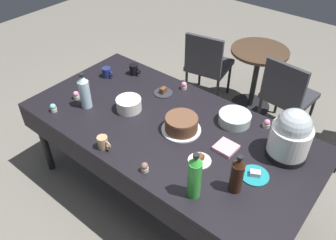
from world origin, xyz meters
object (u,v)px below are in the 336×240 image
at_px(potluck_table, 168,132).
at_px(soda_bottle_lime_soda, 195,177).
at_px(coffee_mug_tan, 103,143).
at_px(slow_cooker, 291,135).
at_px(dessert_plate_white, 200,160).
at_px(maroon_chair_right, 287,93).
at_px(glass_salad_bowl, 235,118).
at_px(dessert_plate_teal, 255,175).
at_px(cupcake_berry, 53,108).
at_px(ceramic_snack_bowl, 129,104).
at_px(cupcake_cocoa, 145,167).
at_px(cupcake_lemon, 267,124).
at_px(maroon_chair_left, 207,63).
at_px(cupcake_vanilla, 76,95).
at_px(soda_bottle_cola, 237,175).
at_px(soda_bottle_water, 85,92).
at_px(coffee_mug_black, 134,70).
at_px(dessert_plate_charcoal, 163,92).
at_px(frosted_layer_cake, 181,124).
at_px(cupcake_rose, 184,86).
at_px(coffee_mug_navy, 107,72).
at_px(round_cafe_table, 257,68).

relative_size(potluck_table, soda_bottle_lime_soda, 6.65).
bearing_deg(coffee_mug_tan, slow_cooker, 35.85).
distance_m(dessert_plate_white, maroon_chair_right, 1.53).
xyz_separation_m(glass_salad_bowl, dessert_plate_teal, (0.37, -0.38, -0.03)).
height_order(potluck_table, cupcake_berry, cupcake_berry).
distance_m(ceramic_snack_bowl, cupcake_cocoa, 0.67).
relative_size(cupcake_lemon, maroon_chair_left, 0.08).
relative_size(cupcake_cocoa, cupcake_vanilla, 1.00).
distance_m(maroon_chair_left, maroon_chair_right, 0.93).
bearing_deg(maroon_chair_left, soda_bottle_cola, -51.96).
bearing_deg(cupcake_vanilla, ceramic_snack_bowl, 20.65).
xyz_separation_m(soda_bottle_water, maroon_chair_left, (0.11, 1.57, -0.40)).
relative_size(cupcake_lemon, coffee_mug_black, 0.57).
xyz_separation_m(dessert_plate_charcoal, cupcake_vanilla, (-0.50, -0.50, 0.02)).
bearing_deg(ceramic_snack_bowl, glass_salad_bowl, 27.68).
bearing_deg(frosted_layer_cake, soda_bottle_lime_soda, -45.64).
bearing_deg(ceramic_snack_bowl, cupcake_rose, 72.45).
relative_size(cupcake_lemon, soda_bottle_lime_soda, 0.20).
distance_m(glass_salad_bowl, cupcake_berry, 1.39).
bearing_deg(coffee_mug_navy, soda_bottle_lime_soda, -23.31).
bearing_deg(soda_bottle_cola, frosted_layer_cake, 158.19).
relative_size(potluck_table, dessert_plate_teal, 12.23).
height_order(glass_salad_bowl, dessert_plate_charcoal, glass_salad_bowl).
bearing_deg(cupcake_berry, coffee_mug_navy, 94.98).
xyz_separation_m(dessert_plate_white, soda_bottle_cola, (0.30, -0.06, 0.12)).
relative_size(cupcake_cocoa, cupcake_rose, 1.00).
relative_size(cupcake_cocoa, maroon_chair_left, 0.08).
height_order(soda_bottle_cola, coffee_mug_tan, soda_bottle_cola).
bearing_deg(potluck_table, cupcake_rose, 113.51).
distance_m(soda_bottle_cola, coffee_mug_navy, 1.59).
bearing_deg(dessert_plate_charcoal, cupcake_cocoa, -58.06).
distance_m(cupcake_lemon, cupcake_rose, 0.77).
bearing_deg(slow_cooker, soda_bottle_cola, -103.57).
xyz_separation_m(glass_salad_bowl, soda_bottle_cola, (0.33, -0.55, 0.09)).
distance_m(coffee_mug_black, round_cafe_table, 1.40).
height_order(ceramic_snack_bowl, round_cafe_table, ceramic_snack_bowl).
relative_size(soda_bottle_lime_soda, coffee_mug_navy, 2.77).
bearing_deg(cupcake_lemon, slow_cooker, -38.70).
bearing_deg(dessert_plate_white, cupcake_berry, -167.17).
distance_m(potluck_table, cupcake_cocoa, 0.48).
height_order(coffee_mug_black, maroon_chair_left, maroon_chair_left).
height_order(dessert_plate_charcoal, cupcake_berry, cupcake_berry).
bearing_deg(cupcake_rose, cupcake_vanilla, -131.78).
relative_size(cupcake_lemon, coffee_mug_tan, 0.59).
distance_m(coffee_mug_black, maroon_chair_left, 1.04).
bearing_deg(slow_cooker, cupcake_cocoa, -132.13).
relative_size(potluck_table, maroon_chair_right, 2.59).
height_order(glass_salad_bowl, cupcake_lemon, glass_salad_bowl).
bearing_deg(coffee_mug_navy, cupcake_cocoa, -31.78).
bearing_deg(ceramic_snack_bowl, coffee_mug_black, 129.10).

